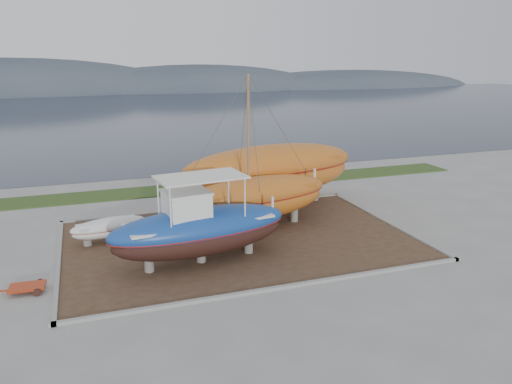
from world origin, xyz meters
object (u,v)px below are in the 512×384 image
object	(u,v)px
blue_caique	(200,220)
orange_sailboat	(256,154)
red_trailer	(27,289)
orange_bare_hull	(271,177)
white_dinghy	(109,230)

from	to	relation	value
blue_caique	orange_sailboat	size ratio (longest dim) A/B	0.95
orange_sailboat	red_trailer	xyz separation A→B (m)	(-11.66, -4.17, -4.23)
orange_bare_hull	white_dinghy	bearing A→B (deg)	-174.23
white_dinghy	orange_bare_hull	world-z (taller)	orange_bare_hull
white_dinghy	red_trailer	distance (m)	6.16
orange_bare_hull	red_trailer	bearing A→B (deg)	-160.48
blue_caique	white_dinghy	world-z (taller)	blue_caique
blue_caique	red_trailer	size ratio (longest dim) A/B	4.10
blue_caique	white_dinghy	xyz separation A→B (m)	(-3.97, 4.33, -1.50)
white_dinghy	red_trailer	xyz separation A→B (m)	(-3.65, -4.94, -0.51)
white_dinghy	orange_sailboat	xyz separation A→B (m)	(8.01, -0.77, 3.71)
blue_caique	orange_sailboat	world-z (taller)	orange_sailboat
white_dinghy	orange_sailboat	bearing A→B (deg)	-19.69
blue_caique	orange_sailboat	distance (m)	5.82
white_dinghy	orange_bare_hull	distance (m)	10.76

